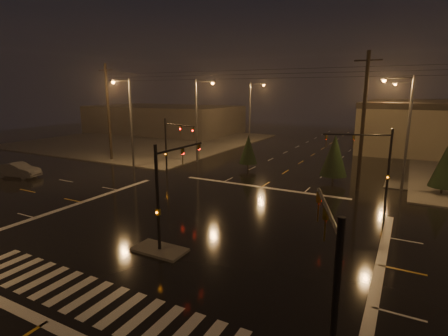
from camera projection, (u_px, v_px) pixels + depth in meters
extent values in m
plane|color=black|center=(198.00, 227.00, 22.90)|extent=(140.00, 140.00, 0.00)
cube|color=#4D4B45|center=(146.00, 140.00, 62.52)|extent=(36.00, 36.00, 0.12)
cube|color=#4D4B45|center=(160.00, 250.00, 19.44)|extent=(3.00, 1.60, 0.15)
cube|color=beige|center=(87.00, 296.00, 15.15)|extent=(15.00, 2.60, 0.01)
cube|color=beige|center=(45.00, 323.00, 13.42)|extent=(16.00, 0.50, 0.01)
cube|color=beige|center=(261.00, 187.00, 32.37)|extent=(16.00, 0.50, 0.01)
cube|color=#3D3836|center=(164.00, 119.00, 74.56)|extent=(30.00, 18.00, 5.60)
cylinder|color=black|center=(158.00, 200.00, 18.81)|extent=(0.18, 0.18, 6.00)
cylinder|color=black|center=(180.00, 148.00, 20.20)|extent=(0.12, 4.50, 0.12)
imported|color=#594707|center=(199.00, 144.00, 21.96)|extent=(0.16, 0.20, 1.00)
cube|color=#594707|center=(158.00, 212.00, 18.96)|extent=(0.25, 0.18, 0.35)
cylinder|color=black|center=(389.00, 168.00, 26.46)|extent=(0.18, 0.18, 6.00)
cylinder|color=black|center=(357.00, 135.00, 26.27)|extent=(4.74, 1.82, 0.12)
imported|color=#594707|center=(326.00, 135.00, 26.59)|extent=(0.24, 0.22, 1.00)
cube|color=#594707|center=(388.00, 177.00, 26.61)|extent=(0.25, 0.18, 0.35)
cylinder|color=black|center=(166.00, 147.00, 36.12)|extent=(0.18, 0.18, 6.00)
cylinder|color=black|center=(179.00, 125.00, 33.76)|extent=(4.74, 1.82, 0.12)
imported|color=#594707|center=(193.00, 127.00, 32.14)|extent=(0.24, 0.22, 1.00)
cube|color=#594707|center=(166.00, 154.00, 36.27)|extent=(0.25, 0.18, 0.35)
cylinder|color=black|center=(333.00, 335.00, 8.38)|extent=(0.18, 0.18, 6.00)
cylinder|color=black|center=(327.00, 209.00, 9.77)|extent=(1.48, 3.80, 0.12)
imported|color=#594707|center=(319.00, 193.00, 11.52)|extent=(0.22, 0.24, 1.00)
cylinder|color=#38383A|center=(196.00, 122.00, 42.61)|extent=(0.24, 0.24, 10.00)
cylinder|color=#38383A|center=(204.00, 82.00, 41.02)|extent=(2.40, 0.14, 0.14)
cube|color=#38383A|center=(212.00, 82.00, 40.52)|extent=(0.70, 0.30, 0.18)
sphere|color=orange|center=(212.00, 83.00, 40.55)|extent=(0.32, 0.32, 0.32)
cylinder|color=#38383A|center=(250.00, 114.00, 56.39)|extent=(0.24, 0.24, 10.00)
cylinder|color=#38383A|center=(257.00, 84.00, 54.80)|extent=(2.40, 0.14, 0.14)
cube|color=#38383A|center=(264.00, 84.00, 54.30)|extent=(0.70, 0.30, 0.18)
sphere|color=orange|center=(264.00, 85.00, 54.33)|extent=(0.32, 0.32, 0.32)
cylinder|color=#38383A|center=(408.00, 135.00, 30.31)|extent=(0.24, 0.24, 10.00)
cylinder|color=#38383A|center=(398.00, 78.00, 29.82)|extent=(2.40, 0.14, 0.14)
cube|color=#38383A|center=(384.00, 79.00, 30.34)|extent=(0.70, 0.30, 0.18)
sphere|color=orange|center=(384.00, 80.00, 30.37)|extent=(0.32, 0.32, 0.32)
cylinder|color=#38383A|center=(410.00, 119.00, 47.53)|extent=(0.24, 0.24, 10.00)
cylinder|color=#38383A|center=(404.00, 83.00, 47.04)|extent=(2.40, 0.14, 0.14)
cube|color=#38383A|center=(395.00, 83.00, 47.56)|extent=(0.70, 0.30, 0.18)
sphere|color=orange|center=(395.00, 84.00, 47.59)|extent=(0.32, 0.32, 0.32)
cylinder|color=#38383A|center=(131.00, 125.00, 39.08)|extent=(0.24, 0.24, 10.00)
cylinder|color=#38383A|center=(121.00, 81.00, 37.01)|extent=(0.14, 2.40, 0.14)
cube|color=#38383A|center=(113.00, 81.00, 36.07)|extent=(0.30, 0.70, 0.18)
sphere|color=orange|center=(113.00, 82.00, 36.10)|extent=(0.32, 0.32, 0.32)
cylinder|color=black|center=(108.00, 113.00, 43.78)|extent=(0.32, 0.32, 12.00)
cube|color=black|center=(105.00, 70.00, 42.65)|extent=(2.20, 0.12, 0.12)
cylinder|color=black|center=(363.00, 123.00, 29.98)|extent=(0.32, 0.32, 12.00)
cube|color=black|center=(368.00, 60.00, 28.85)|extent=(2.20, 0.12, 0.12)
cylinder|color=black|center=(441.00, 191.00, 29.96)|extent=(0.18, 0.18, 0.70)
cone|color=black|center=(445.00, 166.00, 29.49)|extent=(2.28, 2.28, 3.57)
cylinder|color=black|center=(248.00, 166.00, 39.60)|extent=(0.18, 0.18, 0.70)
cone|color=black|center=(248.00, 149.00, 39.18)|extent=(2.04, 2.04, 3.19)
cylinder|color=black|center=(333.00, 179.00, 33.93)|extent=(0.18, 0.18, 0.70)
cone|color=black|center=(334.00, 155.00, 33.43)|extent=(2.56, 2.56, 4.00)
imported|color=#53555B|center=(18.00, 170.00, 35.92)|extent=(4.95, 2.68, 1.55)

